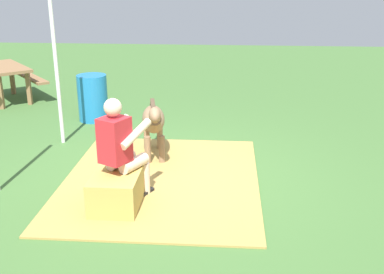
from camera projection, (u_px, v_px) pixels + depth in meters
The scene contains 8 objects.
ground_plane at pixel (170, 176), 6.33m from camera, with size 24.00×24.00×0.00m, color #426B33.
hay_patch at pixel (161, 180), 6.20m from camera, with size 3.07×2.52×0.02m, color #AD8C47.
hay_bale at pixel (117, 191), 5.44m from camera, with size 0.71×0.54×0.41m, color tan.
person_seated at pixel (122, 146), 5.41m from camera, with size 0.72×0.60×1.29m.
pony_standing at pixel (154, 121), 6.74m from camera, with size 1.34×0.47×0.94m.
water_barrel at pixel (93, 98), 8.60m from camera, with size 0.53×0.53×0.84m, color #1E72B2.
tent_pole_right at pixel (57, 72), 7.21m from camera, with size 0.06×0.06×2.28m, color silver.
picnic_bench at pixel (5, 74), 9.82m from camera, with size 1.98×1.97×0.75m.
Camera 1 is at (-5.76, -0.73, 2.60)m, focal length 44.23 mm.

